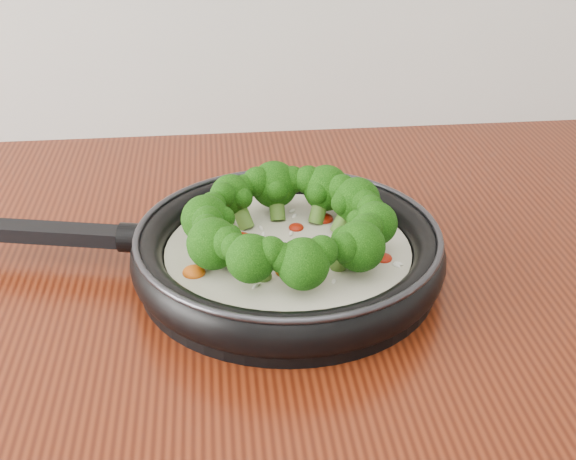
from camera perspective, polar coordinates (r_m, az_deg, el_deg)
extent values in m
cylinder|color=black|center=(0.72, 0.00, -3.13)|extent=(0.34, 0.34, 0.01)
torus|color=black|center=(0.70, 0.00, -1.63)|extent=(0.35, 0.35, 0.03)
torus|color=#2D2D33|center=(0.69, 0.00, -0.21)|extent=(0.34, 0.34, 0.01)
cube|color=black|center=(0.76, -17.24, -0.25)|extent=(0.17, 0.06, 0.01)
cylinder|color=black|center=(0.73, -11.70, -0.60)|extent=(0.03, 0.03, 0.03)
cylinder|color=beige|center=(0.71, 0.00, -2.07)|extent=(0.28, 0.28, 0.02)
ellipsoid|color=#A01807|center=(0.68, 0.93, -2.38)|extent=(0.03, 0.03, 0.01)
ellipsoid|color=#A01807|center=(0.68, -3.61, -2.21)|extent=(0.02, 0.02, 0.01)
ellipsoid|color=#DD570E|center=(0.70, -4.51, -1.32)|extent=(0.03, 0.03, 0.01)
ellipsoid|color=#A01807|center=(0.65, 1.78, -3.81)|extent=(0.02, 0.02, 0.01)
ellipsoid|color=#A01807|center=(0.75, 2.72, 0.86)|extent=(0.02, 0.02, 0.01)
ellipsoid|color=#DD570E|center=(0.67, -0.09, -3.14)|extent=(0.03, 0.03, 0.01)
ellipsoid|color=#A01807|center=(0.71, 1.41, -1.12)|extent=(0.02, 0.02, 0.01)
ellipsoid|color=#A01807|center=(0.69, 7.32, -2.16)|extent=(0.02, 0.02, 0.01)
ellipsoid|color=#DD570E|center=(0.74, 5.94, 0.17)|extent=(0.01, 0.01, 0.01)
ellipsoid|color=#A01807|center=(0.74, 0.63, 0.19)|extent=(0.02, 0.02, 0.01)
ellipsoid|color=#A01807|center=(0.72, -3.57, -0.69)|extent=(0.02, 0.02, 0.01)
ellipsoid|color=#DD570E|center=(0.67, -7.21, -3.23)|extent=(0.03, 0.03, 0.01)
ellipsoid|color=#A01807|center=(0.71, 1.59, -1.17)|extent=(0.02, 0.02, 0.01)
ellipsoid|color=#A01807|center=(0.74, -4.93, 0.16)|extent=(0.02, 0.02, 0.01)
ellipsoid|color=#DD570E|center=(0.73, -5.02, -0.17)|extent=(0.03, 0.03, 0.01)
ellipsoid|color=#A01807|center=(0.69, -0.41, -1.74)|extent=(0.02, 0.02, 0.01)
ellipsoid|color=#A01807|center=(0.74, 6.29, 0.36)|extent=(0.02, 0.02, 0.01)
ellipsoid|color=#DD570E|center=(0.69, 0.91, -2.02)|extent=(0.02, 0.02, 0.01)
ellipsoid|color=white|center=(0.71, 0.97, -0.91)|extent=(0.01, 0.01, 0.00)
ellipsoid|color=white|center=(0.74, -2.07, 0.15)|extent=(0.01, 0.01, 0.00)
ellipsoid|color=white|center=(0.71, -3.89, -1.03)|extent=(0.01, 0.01, 0.00)
ellipsoid|color=white|center=(0.68, -1.46, -2.18)|extent=(0.01, 0.01, 0.00)
ellipsoid|color=white|center=(0.70, -1.70, -1.59)|extent=(0.01, 0.01, 0.00)
ellipsoid|color=white|center=(0.68, -1.67, -2.66)|extent=(0.00, 0.01, 0.00)
ellipsoid|color=white|center=(0.77, 0.33, 1.49)|extent=(0.01, 0.01, 0.00)
ellipsoid|color=white|center=(0.65, -2.49, -4.32)|extent=(0.01, 0.01, 0.00)
ellipsoid|color=white|center=(0.68, 8.45, -2.56)|extent=(0.01, 0.01, 0.00)
ellipsoid|color=white|center=(0.76, 0.50, 1.09)|extent=(0.01, 0.01, 0.00)
ellipsoid|color=white|center=(0.68, 3.87, -2.29)|extent=(0.01, 0.01, 0.00)
ellipsoid|color=white|center=(0.72, 5.11, -0.58)|extent=(0.01, 0.01, 0.00)
ellipsoid|color=white|center=(0.73, -1.91, -0.33)|extent=(0.01, 0.01, 0.00)
ellipsoid|color=white|center=(0.69, -5.17, -2.05)|extent=(0.00, 0.01, 0.00)
ellipsoid|color=white|center=(0.71, 5.51, -1.24)|extent=(0.01, 0.00, 0.00)
ellipsoid|color=white|center=(0.72, 0.22, -0.25)|extent=(0.01, 0.01, 0.00)
ellipsoid|color=white|center=(0.71, -3.78, -1.07)|extent=(0.01, 0.01, 0.00)
ellipsoid|color=white|center=(0.69, 2.53, -2.16)|extent=(0.01, 0.01, 0.00)
ellipsoid|color=white|center=(0.64, 0.94, -4.33)|extent=(0.01, 0.01, 0.00)
ellipsoid|color=white|center=(0.70, -0.09, -1.35)|extent=(0.01, 0.01, 0.00)
ellipsoid|color=white|center=(0.68, -3.74, -2.79)|extent=(0.01, 0.01, 0.00)
ellipsoid|color=white|center=(0.70, -0.55, -1.44)|extent=(0.01, 0.01, 0.00)
ellipsoid|color=white|center=(0.70, -2.17, -1.18)|extent=(0.01, 0.01, 0.00)
ellipsoid|color=white|center=(0.68, 8.30, -2.71)|extent=(0.01, 0.01, 0.00)
ellipsoid|color=white|center=(0.65, 3.51, -3.98)|extent=(0.01, 0.01, 0.00)
ellipsoid|color=white|center=(0.71, 0.37, -0.87)|extent=(0.01, 0.01, 0.00)
cylinder|color=#558029|center=(0.69, 5.32, -0.72)|extent=(0.03, 0.02, 0.04)
sphere|color=black|center=(0.68, 6.70, 0.51)|extent=(0.05, 0.05, 0.04)
sphere|color=black|center=(0.69, 6.34, 1.66)|extent=(0.03, 0.03, 0.03)
sphere|color=black|center=(0.67, 6.36, 0.33)|extent=(0.03, 0.03, 0.02)
sphere|color=black|center=(0.68, 5.34, 0.74)|extent=(0.02, 0.02, 0.02)
cylinder|color=#558029|center=(0.73, 4.28, 0.81)|extent=(0.03, 0.03, 0.03)
sphere|color=black|center=(0.73, 5.27, 2.23)|extent=(0.06, 0.06, 0.05)
sphere|color=black|center=(0.73, 4.15, 3.16)|extent=(0.03, 0.03, 0.03)
sphere|color=black|center=(0.71, 5.88, 2.02)|extent=(0.03, 0.03, 0.03)
sphere|color=black|center=(0.72, 4.23, 2.06)|extent=(0.03, 0.03, 0.02)
cylinder|color=#558029|center=(0.75, 2.39, 1.65)|extent=(0.03, 0.03, 0.03)
sphere|color=black|center=(0.75, 2.94, 3.23)|extent=(0.06, 0.06, 0.05)
sphere|color=black|center=(0.75, 1.57, 3.86)|extent=(0.03, 0.03, 0.03)
sphere|color=black|center=(0.74, 4.04, 3.22)|extent=(0.03, 0.03, 0.03)
sphere|color=black|center=(0.74, 2.37, 2.88)|extent=(0.03, 0.03, 0.02)
cylinder|color=#558029|center=(0.75, -0.87, 1.89)|extent=(0.02, 0.03, 0.03)
sphere|color=black|center=(0.76, -1.06, 3.51)|extent=(0.06, 0.06, 0.05)
sphere|color=black|center=(0.75, -2.37, 3.73)|extent=(0.04, 0.04, 0.03)
sphere|color=black|center=(0.75, 0.33, 3.87)|extent=(0.03, 0.03, 0.03)
sphere|color=black|center=(0.74, -0.86, 3.11)|extent=(0.03, 0.03, 0.02)
cylinder|color=#558029|center=(0.74, -3.56, 1.21)|extent=(0.03, 0.03, 0.03)
sphere|color=black|center=(0.74, -4.37, 2.70)|extent=(0.05, 0.05, 0.04)
sphere|color=black|center=(0.72, -5.01, 2.70)|extent=(0.03, 0.03, 0.03)
sphere|color=black|center=(0.74, -3.32, 3.37)|extent=(0.03, 0.03, 0.02)
sphere|color=black|center=(0.73, -3.52, 2.44)|extent=(0.02, 0.02, 0.02)
cylinder|color=#558029|center=(0.70, -5.12, -0.33)|extent=(0.03, 0.02, 0.03)
sphere|color=black|center=(0.70, -6.32, 0.82)|extent=(0.06, 0.06, 0.05)
sphere|color=black|center=(0.68, -6.16, 0.66)|extent=(0.03, 0.03, 0.03)
sphere|color=black|center=(0.71, -5.81, 1.85)|extent=(0.03, 0.03, 0.03)
sphere|color=black|center=(0.70, -5.01, 0.90)|extent=(0.03, 0.03, 0.02)
cylinder|color=#558029|center=(0.67, -4.59, -1.91)|extent=(0.03, 0.03, 0.03)
sphere|color=black|center=(0.66, -5.76, -1.05)|extent=(0.06, 0.06, 0.05)
sphere|color=black|center=(0.64, -4.64, -1.02)|extent=(0.03, 0.03, 0.03)
sphere|color=black|center=(0.67, -6.20, 0.07)|extent=(0.03, 0.03, 0.03)
sphere|color=black|center=(0.66, -4.52, -0.54)|extent=(0.03, 0.03, 0.02)
cylinder|color=#558029|center=(0.64, -2.22, -2.92)|extent=(0.03, 0.03, 0.04)
sphere|color=black|center=(0.62, -2.86, -2.19)|extent=(0.05, 0.05, 0.04)
sphere|color=black|center=(0.62, -1.33, -1.67)|extent=(0.03, 0.03, 0.03)
sphere|color=black|center=(0.63, -4.04, -1.32)|extent=(0.03, 0.03, 0.02)
sphere|color=black|center=(0.63, -2.24, -1.35)|extent=(0.03, 0.03, 0.02)
cylinder|color=#558029|center=(0.64, 0.92, -3.19)|extent=(0.02, 0.03, 0.03)
sphere|color=black|center=(0.62, 1.17, -2.61)|extent=(0.05, 0.05, 0.04)
sphere|color=black|center=(0.62, 2.60, -1.65)|extent=(0.03, 0.03, 0.03)
sphere|color=black|center=(0.62, -0.43, -2.14)|extent=(0.03, 0.03, 0.03)
sphere|color=black|center=(0.63, 0.90, -1.71)|extent=(0.03, 0.03, 0.02)
cylinder|color=#558029|center=(0.66, 4.34, -2.10)|extent=(0.03, 0.03, 0.03)
sphere|color=black|center=(0.65, 5.49, -1.24)|extent=(0.05, 0.05, 0.05)
sphere|color=black|center=(0.66, 5.94, 0.03)|extent=(0.03, 0.03, 0.03)
sphere|color=black|center=(0.63, 4.39, -1.32)|extent=(0.03, 0.03, 0.03)
sphere|color=black|center=(0.65, 4.30, -0.66)|extent=(0.03, 0.03, 0.02)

